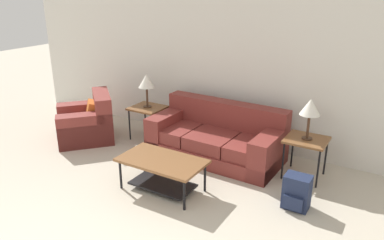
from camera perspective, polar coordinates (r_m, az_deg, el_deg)
name	(u,v)px	position (r m, az deg, el deg)	size (l,w,h in m)	color
wall_back	(239,67)	(6.08, 7.16, 8.02)	(9.00, 0.06, 2.60)	silver
couch	(217,139)	(5.81, 3.77, -2.86)	(2.05, 1.00, 0.82)	maroon
armchair	(88,123)	(6.71, -15.64, -0.41)	(1.28, 1.28, 0.80)	maroon
coffee_table	(162,167)	(4.87, -4.57, -7.21)	(1.11, 0.62, 0.44)	brown
side_table_left	(148,110)	(6.45, -6.77, 1.49)	(0.55, 0.51, 0.57)	brown
side_table_right	(306,143)	(5.33, 17.03, -3.33)	(0.55, 0.51, 0.57)	brown
table_lamp_left	(146,82)	(6.31, -6.95, 5.78)	(0.27, 0.27, 0.57)	#472D1E
table_lamp_right	(310,108)	(5.16, 17.58, 1.75)	(0.27, 0.27, 0.57)	#472D1E
backpack	(297,192)	(4.71, 15.65, -10.58)	(0.31, 0.30, 0.43)	#1E2847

